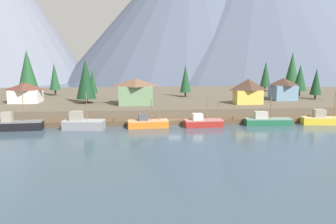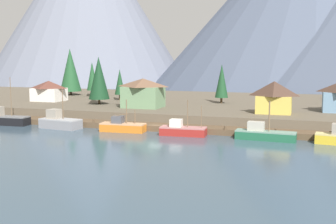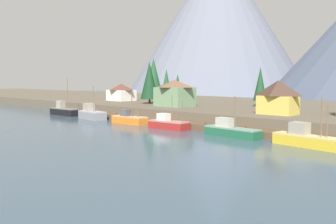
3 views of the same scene
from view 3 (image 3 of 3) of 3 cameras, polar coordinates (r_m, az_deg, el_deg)
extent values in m
cube|color=#384C5B|center=(85.33, 7.82, -1.18)|extent=(400.00, 400.00, 1.00)
cube|color=brown|center=(71.75, -0.87, -1.49)|extent=(80.00, 4.00, 1.00)
cylinder|color=brown|center=(99.70, -16.24, 0.30)|extent=(0.36, 0.36, 1.60)
cylinder|color=brown|center=(92.79, -13.85, 0.02)|extent=(0.36, 0.36, 1.60)
cylinder|color=brown|center=(86.08, -11.08, -0.31)|extent=(0.36, 0.36, 1.60)
cylinder|color=brown|center=(79.60, -7.85, -0.68)|extent=(0.36, 0.36, 1.60)
cylinder|color=brown|center=(73.43, -4.06, -1.12)|extent=(0.36, 0.36, 1.60)
cylinder|color=brown|center=(67.64, 0.40, -1.63)|extent=(0.36, 0.36, 1.60)
cylinder|color=brown|center=(62.34, 5.66, -2.22)|extent=(0.36, 0.36, 1.60)
cylinder|color=brown|center=(57.67, 11.84, -2.89)|extent=(0.36, 0.36, 1.60)
cylinder|color=brown|center=(53.79, 19.02, -3.62)|extent=(0.36, 0.36, 1.60)
cube|color=brown|center=(94.99, 12.20, 0.44)|extent=(400.00, 56.00, 2.50)
cone|color=slate|center=(235.47, 7.62, 13.55)|extent=(109.96, 109.96, 87.70)
cube|color=black|center=(93.34, -15.40, -0.02)|extent=(9.23, 3.12, 1.48)
cube|color=slate|center=(93.27, -15.41, 0.49)|extent=(9.23, 3.12, 0.20)
cube|color=gray|center=(94.64, -15.99, 1.14)|extent=(1.92, 1.56, 1.76)
cylinder|color=brown|center=(92.00, -15.03, 2.81)|extent=(0.12, 0.12, 7.38)
cube|color=gray|center=(82.69, -11.44, -0.54)|extent=(7.96, 3.97, 1.56)
cube|color=#9F9FA2|center=(82.61, -11.45, 0.07)|extent=(7.96, 3.97, 0.20)
cube|color=gray|center=(83.73, -11.87, 0.76)|extent=(2.46, 2.27, 1.67)
cylinder|color=brown|center=(81.84, -11.29, 1.99)|extent=(0.15, 0.15, 5.41)
cube|color=#CC6B1E|center=(73.31, -5.87, -1.27)|extent=(7.90, 3.07, 1.27)
cube|color=tan|center=(73.23, -5.87, -0.70)|extent=(7.90, 3.07, 0.20)
cube|color=#4C4C51|center=(73.81, -6.35, -0.11)|extent=(1.89, 1.98, 1.22)
cylinder|color=brown|center=(72.55, -5.51, 0.95)|extent=(0.16, 0.16, 4.09)
cylinder|color=brown|center=(71.53, -4.66, 0.20)|extent=(0.13, 0.13, 2.36)
cylinder|color=brown|center=(73.58, -6.23, 0.46)|extent=(3.32, 0.35, 0.77)
cube|color=maroon|center=(65.28, 0.13, -2.05)|extent=(7.63, 3.20, 1.20)
cube|color=#AD6C6A|center=(65.19, 0.13, -1.44)|extent=(7.63, 3.20, 0.20)
cube|color=silver|center=(65.91, -0.66, -0.74)|extent=(2.01, 1.78, 1.23)
cylinder|color=brown|center=(64.51, 0.61, 0.59)|extent=(0.13, 0.13, 4.50)
cylinder|color=brown|center=(63.10, 2.17, 0.07)|extent=(0.11, 0.11, 3.58)
cube|color=#1E5B3D|center=(57.07, 9.71, -3.14)|extent=(9.21, 2.80, 1.20)
cube|color=gray|center=(56.97, 9.72, -2.44)|extent=(9.21, 2.80, 0.20)
cube|color=#B2AD9E|center=(57.79, 8.58, -1.53)|extent=(2.58, 1.50, 1.38)
cylinder|color=brown|center=(56.41, 10.15, -0.03)|extent=(0.20, 0.20, 4.66)
cube|color=gold|center=(51.13, 20.36, -4.26)|extent=(9.13, 3.22, 1.31)
cube|color=tan|center=(51.02, 20.39, -3.42)|extent=(9.13, 3.22, 0.20)
cube|color=gray|center=(51.47, 19.36, -2.33)|extent=(2.39, 1.98, 1.55)
cylinder|color=brown|center=(49.80, 22.30, -0.67)|extent=(0.14, 0.14, 4.98)
cylinder|color=brown|center=(49.49, 23.05, -1.29)|extent=(0.12, 0.12, 4.03)
cube|color=#6B8E66|center=(84.91, 1.02, 2.32)|extent=(7.71, 6.07, 4.31)
pyramid|color=brown|center=(84.83, 1.02, 4.35)|extent=(8.10, 6.38, 1.70)
cube|color=silver|center=(108.56, -7.12, 2.54)|extent=(6.92, 5.69, 3.07)
pyramid|color=brown|center=(108.48, -7.13, 3.81)|extent=(7.27, 5.98, 1.77)
cube|color=gold|center=(67.93, 16.33, 1.01)|extent=(6.26, 4.02, 3.24)
pyramid|color=#422D23|center=(67.80, 16.39, 3.50)|extent=(6.57, 4.22, 2.69)
cylinder|color=#4C3823|center=(115.52, -0.25, 2.36)|extent=(0.50, 0.50, 1.64)
cone|color=#1E4C28|center=(115.40, -0.25, 4.67)|extent=(2.97, 2.97, 7.65)
cylinder|color=#4C3823|center=(95.61, -2.82, 1.66)|extent=(0.50, 0.50, 1.13)
cone|color=#14381E|center=(95.45, -2.83, 4.81)|extent=(4.62, 4.62, 9.39)
cylinder|color=#4C3823|center=(122.70, -2.21, 2.39)|extent=(0.50, 0.50, 1.10)
cone|color=#1E4C28|center=(122.58, -2.22, 5.41)|extent=(5.91, 5.91, 11.85)
cylinder|color=#4C3823|center=(102.39, 1.47, 1.95)|extent=(0.50, 0.50, 1.37)
cone|color=#194223|center=(102.26, 1.48, 4.06)|extent=(2.52, 2.52, 6.16)
cylinder|color=#4C3823|center=(87.54, 13.77, 1.27)|extent=(0.50, 0.50, 1.28)
cone|color=#194223|center=(87.38, 13.83, 4.17)|extent=(2.99, 2.99, 7.58)
camera|label=1|loc=(61.71, -63.59, 6.94)|focal=36.71mm
camera|label=2|loc=(32.31, -79.32, 7.32)|focal=44.13mm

